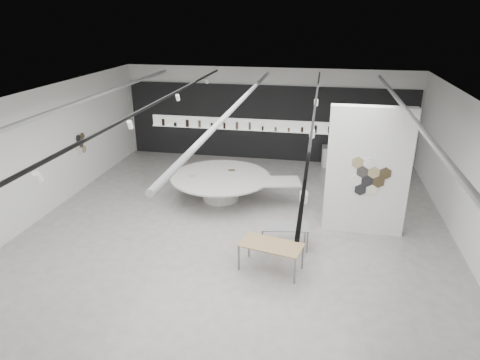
% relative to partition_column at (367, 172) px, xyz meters
% --- Properties ---
extents(room, '(12.02, 14.02, 3.82)m').
position_rel_partition_column_xyz_m(room, '(-3.59, -1.00, 0.27)').
color(room, '#A4A09B').
rests_on(room, ground).
extents(back_wall_display, '(11.80, 0.27, 3.10)m').
position_rel_partition_column_xyz_m(back_wall_display, '(-3.58, 5.94, -0.26)').
color(back_wall_display, black).
rests_on(back_wall_display, ground).
extents(partition_column, '(2.20, 0.38, 3.60)m').
position_rel_partition_column_xyz_m(partition_column, '(0.00, 0.00, 0.00)').
color(partition_column, white).
rests_on(partition_column, ground).
extents(display_island, '(4.61, 3.86, 0.84)m').
position_rel_partition_column_xyz_m(display_island, '(-4.38, 1.41, -1.26)').
color(display_island, white).
rests_on(display_island, ground).
extents(sample_table_wood, '(1.60, 1.04, 0.69)m').
position_rel_partition_column_xyz_m(sample_table_wood, '(-2.30, -2.46, -1.16)').
color(sample_table_wood, '#A08253').
rests_on(sample_table_wood, ground).
extents(sample_table_stone, '(1.31, 0.79, 0.63)m').
position_rel_partition_column_xyz_m(sample_table_stone, '(-2.08, -1.33, -1.22)').
color(sample_table_stone, gray).
rests_on(sample_table_stone, ground).
extents(kitchen_counter, '(1.48, 0.69, 1.13)m').
position_rel_partition_column_xyz_m(kitchen_counter, '(-0.48, 5.54, -1.39)').
color(kitchen_counter, white).
rests_on(kitchen_counter, ground).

